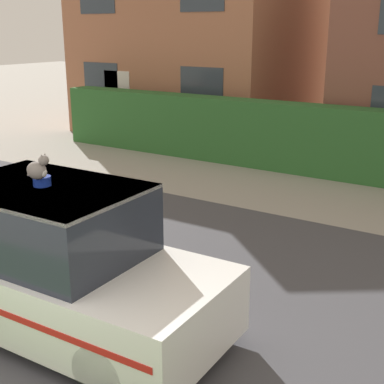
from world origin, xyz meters
TOP-DOWN VIEW (x-y plane):
  - road_strip at (0.00, 4.19)m, footprint 28.00×6.07m
  - garden_hedge at (-0.57, 10.48)m, footprint 15.38×0.73m
  - police_car at (-0.63, 2.26)m, footprint 3.98×1.79m
  - cat at (-0.67, 2.16)m, footprint 0.34×0.21m

SIDE VIEW (x-z plane):
  - road_strip at x=0.00m, z-range 0.00..0.01m
  - police_car at x=-0.63m, z-range -0.09..1.71m
  - garden_hedge at x=-0.57m, z-range 0.00..1.64m
  - cat at x=-0.67m, z-range 1.78..2.07m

